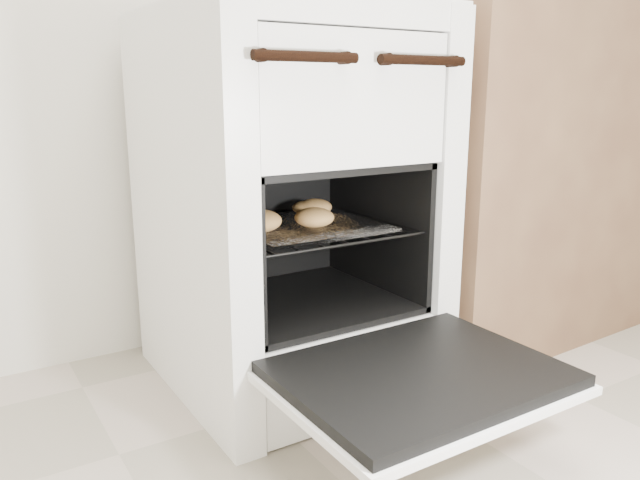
# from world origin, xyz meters

# --- Properties ---
(stove) EXTENTS (0.59, 0.65, 0.90)m
(stove) POSITION_xyz_m (0.14, 1.17, 0.44)
(stove) COLOR white
(stove) RESTS_ON ground
(oven_door) EXTENTS (0.53, 0.41, 0.04)m
(oven_door) POSITION_xyz_m (0.14, 0.68, 0.20)
(oven_door) COLOR black
(oven_door) RESTS_ON stove
(oven_rack) EXTENTS (0.43, 0.41, 0.01)m
(oven_rack) POSITION_xyz_m (0.14, 1.11, 0.41)
(oven_rack) COLOR black
(oven_rack) RESTS_ON stove
(foil_sheet) EXTENTS (0.33, 0.29, 0.01)m
(foil_sheet) POSITION_xyz_m (0.14, 1.09, 0.41)
(foil_sheet) COLOR white
(foil_sheet) RESTS_ON oven_rack
(baked_rolls) EXTENTS (0.32, 0.26, 0.05)m
(baked_rolls) POSITION_xyz_m (0.13, 1.12, 0.44)
(baked_rolls) COLOR tan
(baked_rolls) RESTS_ON foil_sheet
(counter) EXTENTS (1.00, 0.69, 0.98)m
(counter) POSITION_xyz_m (0.96, 1.21, 0.49)
(counter) COLOR brown
(counter) RESTS_ON ground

